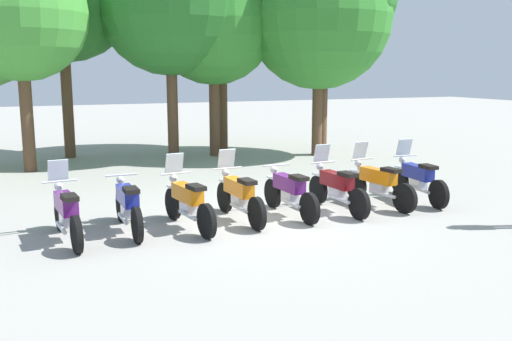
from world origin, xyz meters
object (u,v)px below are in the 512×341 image
object	(u,v)px
motorcycle_6	(378,183)
tree_5	(221,2)
motorcycle_2	(188,201)
motorcycle_5	(337,187)
motorcycle_4	(289,192)
motorcycle_3	(239,195)
tree_3	(170,1)
motorcycle_7	(417,179)
motorcycle_1	(128,205)
tree_1	(20,14)
motorcycle_0	(66,212)
tree_6	(319,16)
tree_4	(213,22)

from	to	relation	value
motorcycle_6	tree_5	xyz separation A→B (m)	(-0.44, 9.21, 4.81)
motorcycle_2	motorcycle_5	world-z (taller)	same
motorcycle_2	motorcycle_4	size ratio (longest dim) A/B	1.00
motorcycle_3	motorcycle_4	distance (m)	1.10
motorcycle_5	tree_3	world-z (taller)	tree_3
motorcycle_3	motorcycle_7	size ratio (longest dim) A/B	1.00
motorcycle_1	motorcycle_5	world-z (taller)	motorcycle_5
motorcycle_7	tree_1	bearing A→B (deg)	52.43
motorcycle_0	tree_5	world-z (taller)	tree_5
tree_1	tree_3	xyz separation A→B (m)	(4.53, 0.69, 0.62)
motorcycle_1	tree_6	xyz separation A→B (m)	(7.80, 7.05, 4.26)
motorcycle_6	motorcycle_7	distance (m)	1.11
motorcycle_3	motorcycle_5	world-z (taller)	same
motorcycle_2	motorcycle_1	bearing A→B (deg)	70.64
tree_1	tree_3	bearing A→B (deg)	8.67
motorcycle_5	motorcycle_0	bearing A→B (deg)	87.16
motorcycle_7	tree_3	world-z (taller)	tree_3
motorcycle_2	motorcycle_6	world-z (taller)	same
motorcycle_7	tree_6	bearing A→B (deg)	-4.87
motorcycle_1	tree_6	world-z (taller)	tree_6
motorcycle_1	tree_1	xyz separation A→B (m)	(-1.60, 7.46, 4.03)
motorcycle_1	motorcycle_6	world-z (taller)	motorcycle_6
motorcycle_2	motorcycle_5	bearing A→B (deg)	-97.19
tree_4	tree_3	bearing A→B (deg)	-173.57
motorcycle_2	tree_6	xyz separation A→B (m)	(6.71, 7.26, 4.25)
motorcycle_0	motorcycle_1	size ratio (longest dim) A/B	1.00
motorcycle_1	motorcycle_7	bearing A→B (deg)	-91.44
motorcycle_5	tree_6	distance (m)	9.03
motorcycle_2	motorcycle_4	world-z (taller)	motorcycle_2
motorcycle_0	motorcycle_4	bearing A→B (deg)	-95.20
tree_6	tree_1	bearing A→B (deg)	177.50
motorcycle_5	motorcycle_4	bearing A→B (deg)	84.55
motorcycle_2	tree_1	world-z (taller)	tree_1
motorcycle_0	motorcycle_2	distance (m)	2.19
motorcycle_4	motorcycle_5	distance (m)	1.10
tree_6	motorcycle_3	bearing A→B (deg)	-128.33
motorcycle_1	tree_4	size ratio (longest dim) A/B	0.33
motorcycle_1	tree_4	distance (m)	10.28
motorcycle_5	tree_1	size ratio (longest dim) A/B	0.34
motorcycle_5	tree_3	distance (m)	9.61
motorcycle_2	motorcycle_6	xyz separation A→B (m)	(4.38, 0.13, 0.00)
motorcycle_4	tree_1	xyz separation A→B (m)	(-4.88, 7.56, 4.03)
motorcycle_0	motorcycle_3	bearing A→B (deg)	-93.98
motorcycle_0	motorcycle_4	world-z (taller)	motorcycle_0
motorcycle_3	motorcycle_5	bearing A→B (deg)	-96.02
motorcycle_6	tree_3	distance (m)	9.78
motorcycle_2	tree_4	bearing A→B (deg)	-29.83
motorcycle_3	motorcycle_7	xyz separation A→B (m)	(4.39, 0.02, 0.00)
motorcycle_1	motorcycle_7	distance (m)	6.58
tree_3	motorcycle_3	bearing A→B (deg)	-95.15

